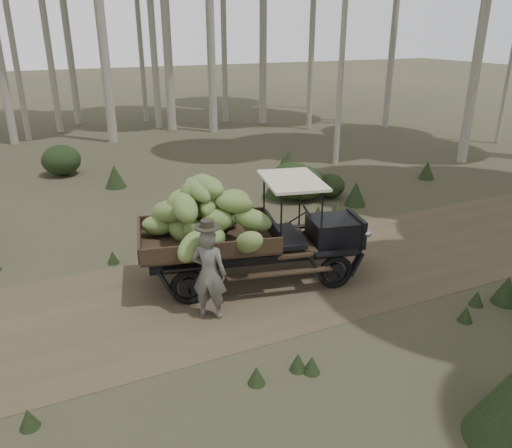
% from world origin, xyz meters
% --- Properties ---
extents(ground, '(120.00, 120.00, 0.00)m').
position_xyz_m(ground, '(0.00, 0.00, 0.00)').
color(ground, '#473D2B').
rests_on(ground, ground).
extents(dirt_track, '(70.00, 4.00, 0.01)m').
position_xyz_m(dirt_track, '(0.00, 0.00, 0.00)').
color(dirt_track, brown).
rests_on(dirt_track, ground).
extents(banana_truck, '(4.84, 2.59, 2.34)m').
position_xyz_m(banana_truck, '(0.92, 0.39, 1.39)').
color(banana_truck, black).
rests_on(banana_truck, ground).
extents(farmer, '(0.75, 0.71, 1.88)m').
position_xyz_m(farmer, '(0.17, -0.76, 0.89)').
color(farmer, '#5C5954').
rests_on(farmer, ground).
extents(undergrowth, '(22.71, 18.74, 1.38)m').
position_xyz_m(undergrowth, '(-0.57, -0.24, 0.55)').
color(undergrowth, '#233319').
rests_on(undergrowth, ground).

